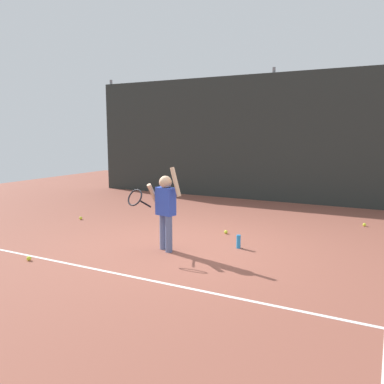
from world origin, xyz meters
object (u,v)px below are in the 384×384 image
object	(u,v)px
tennis_ball_3	(29,258)
tennis_ball_5	(158,199)
water_bottle	(239,242)
tennis_ball_2	(81,218)
tennis_ball_1	(226,232)
tennis_player	(164,206)
tennis_ball_4	(364,225)

from	to	relation	value
tennis_ball_3	tennis_ball_5	xyz separation A→B (m)	(-1.09, 5.27, 0.00)
water_bottle	tennis_ball_3	world-z (taller)	water_bottle
tennis_ball_2	tennis_ball_3	world-z (taller)	same
water_bottle	tennis_ball_5	distance (m)	4.86
water_bottle	tennis_ball_1	size ratio (longest dim) A/B	3.33
tennis_ball_2	tennis_ball_5	xyz separation A→B (m)	(0.20, 2.82, 0.00)
tennis_ball_1	tennis_player	bearing A→B (deg)	-108.00
tennis_player	tennis_ball_4	size ratio (longest dim) A/B	20.46
tennis_ball_2	tennis_ball_3	bearing A→B (deg)	-62.28
tennis_player	tennis_ball_3	xyz separation A→B (m)	(-1.52, -1.36, -0.69)
water_bottle	tennis_ball_4	world-z (taller)	water_bottle
tennis_ball_3	tennis_ball_5	size ratio (longest dim) A/B	1.00
tennis_player	water_bottle	world-z (taller)	tennis_player
water_bottle	tennis_ball_1	xyz separation A→B (m)	(-0.54, 0.76, -0.08)
tennis_ball_2	water_bottle	bearing A→B (deg)	-6.39
water_bottle	tennis_ball_5	world-z (taller)	water_bottle
water_bottle	tennis_ball_4	distance (m)	3.11
tennis_player	tennis_ball_4	distance (m)	4.30
water_bottle	tennis_ball_1	bearing A→B (deg)	125.28
tennis_player	tennis_ball_5	distance (m)	4.76
tennis_ball_1	tennis_ball_3	size ratio (longest dim) A/B	1.00
tennis_ball_3	tennis_ball_4	xyz separation A→B (m)	(4.24, 4.62, 0.00)
tennis_player	tennis_ball_1	world-z (taller)	tennis_player
tennis_ball_3	tennis_ball_4	distance (m)	6.27
tennis_ball_1	tennis_ball_4	xyz separation A→B (m)	(2.26, 1.83, 0.00)
tennis_player	tennis_ball_2	size ratio (longest dim) A/B	20.46
tennis_ball_4	tennis_player	bearing A→B (deg)	-129.87
tennis_ball_4	tennis_ball_5	distance (m)	5.37
tennis_ball_1	tennis_ball_2	xyz separation A→B (m)	(-3.27, -0.33, 0.00)
tennis_ball_1	tennis_ball_2	distance (m)	3.29
tennis_ball_1	tennis_ball_5	size ratio (longest dim) A/B	1.00
tennis_ball_4	water_bottle	bearing A→B (deg)	-123.60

